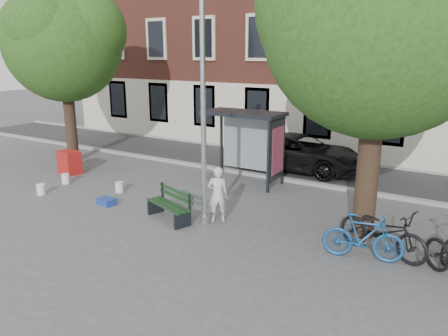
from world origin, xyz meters
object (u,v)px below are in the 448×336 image
lamppost (204,125)px  painter (218,194)px  bench (170,207)px  bike_a (382,231)px  car_dark (299,152)px  red_stand (69,162)px  bus_shelter (254,132)px  bike_b (363,237)px

lamppost → painter: (0.23, 0.32, -1.99)m
bench → bike_a: (5.65, 0.88, 0.19)m
bench → bike_a: bearing=28.5°
car_dark → red_stand: (-7.48, -5.27, -0.27)m
bench → bike_a: size_ratio=0.79×
bench → red_stand: 6.71m
lamppost → red_stand: size_ratio=6.79×
painter → red_stand: (-7.68, 1.20, -0.35)m
bike_a → car_dark: car_dark is taller
bus_shelter → bench: 4.67m
bus_shelter → bike_b: bearing=-39.2°
bench → red_stand: (-6.46, 1.82, 0.05)m
painter → bike_b: size_ratio=0.87×
painter → lamppost: bearing=16.5°
lamppost → car_dark: (0.04, 6.79, -2.07)m
lamppost → bus_shelter: (-0.61, 4.11, -0.87)m
bike_a → red_stand: 12.15m
bike_b → red_stand: bearing=71.0°
painter → bike_a: 4.44m
painter → bike_b: bearing=138.7°
car_dark → lamppost: bearing=-179.7°
bus_shelter → car_dark: 3.01m
lamppost → painter: lamppost is taller
bike_a → bike_b: bearing=166.0°
bike_b → red_stand: size_ratio=2.04×
bus_shelter → car_dark: size_ratio=0.55×
bench → bike_b: bearing=23.6°
lamppost → car_dark: 7.10m
lamppost → car_dark: bearing=89.7°
bike_b → red_stand: (-11.80, 1.45, -0.10)m
bench → bike_a: 5.72m
red_stand → bench: bearing=-15.7°
car_dark → painter: bearing=-177.7°
bus_shelter → bike_a: bearing=-33.7°
painter → bike_b: 4.13m
painter → bike_a: (4.43, 0.26, -0.21)m
lamppost → bike_b: (4.35, 0.07, -2.23)m
bus_shelter → bike_a: size_ratio=1.27×
bus_shelter → bike_b: size_ratio=1.55×
bus_shelter → painter: 4.03m
lamppost → bike_b: bearing=0.9°
painter → bench: painter is taller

